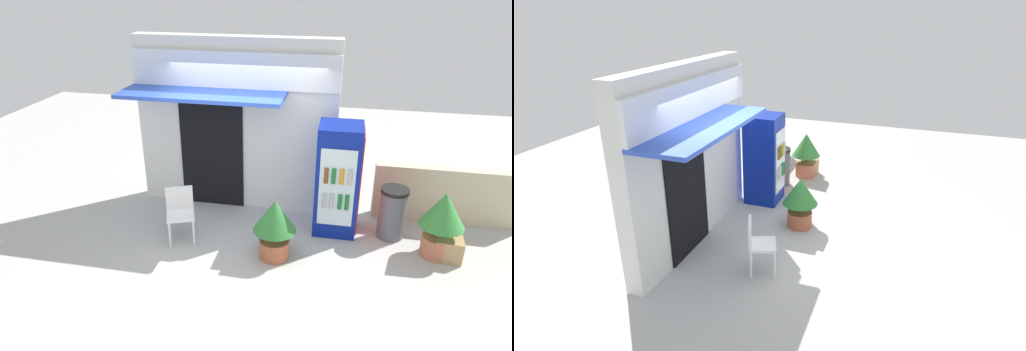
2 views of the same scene
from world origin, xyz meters
TOP-DOWN VIEW (x-y plane):
  - ground at (0.00, 0.00)m, footprint 16.00×16.00m
  - storefront_building at (-0.25, 1.40)m, footprint 3.37×1.11m
  - drink_cooler at (1.53, 0.82)m, footprint 0.67×0.71m
  - plastic_chair at (-0.80, 0.08)m, footprint 0.53×0.52m
  - potted_plant_near_shop at (0.70, -0.14)m, footprint 0.62×0.62m
  - potted_plant_curbside at (3.03, 0.38)m, footprint 0.64×0.64m
  - trash_bin at (2.39, 0.77)m, footprint 0.43×0.43m
  - stone_boundary_wall at (3.32, 1.45)m, footprint 2.40×0.21m
  - cardboard_box at (3.17, 0.32)m, footprint 0.40×0.37m

SIDE VIEW (x-z plane):
  - ground at x=0.00m, z-range 0.00..0.00m
  - cardboard_box at x=3.17m, z-range 0.00..0.34m
  - trash_bin at x=2.39m, z-range 0.00..0.83m
  - stone_boundary_wall at x=3.32m, z-range 0.00..0.95m
  - plastic_chair at x=-0.80m, z-range 0.08..0.91m
  - potted_plant_near_shop at x=0.70m, z-range 0.10..1.02m
  - potted_plant_curbside at x=3.03m, z-range 0.10..1.12m
  - drink_cooler at x=1.53m, z-range 0.00..1.77m
  - storefront_building at x=-0.25m, z-range 0.07..2.97m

